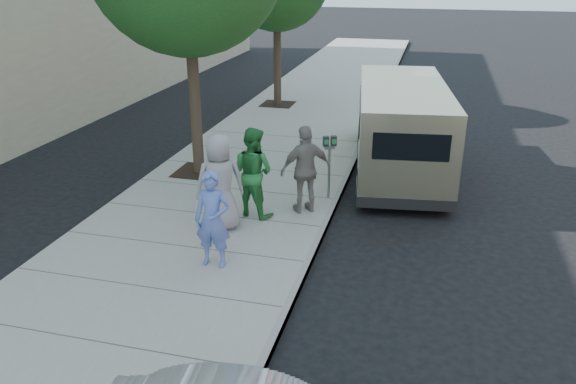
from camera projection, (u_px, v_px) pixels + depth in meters
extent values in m
plane|color=black|center=(256.00, 226.00, 11.91)|extent=(120.00, 120.00, 0.00)
cube|color=gray|center=(212.00, 217.00, 12.11)|extent=(5.00, 60.00, 0.15)
cube|color=gray|center=(323.00, 230.00, 11.55)|extent=(0.12, 60.00, 0.16)
cube|color=black|center=(199.00, 171.00, 14.53)|extent=(1.20, 1.20, 0.01)
cylinder|color=#38281E|center=(195.00, 96.00, 13.77)|extent=(0.28, 0.28, 3.96)
cube|color=black|center=(278.00, 104.00, 21.33)|extent=(1.20, 1.20, 0.01)
cylinder|color=#38281E|center=(277.00, 57.00, 20.66)|extent=(0.28, 0.28, 3.52)
cylinder|color=gray|center=(329.00, 174.00, 12.73)|extent=(0.06, 0.06, 1.16)
cube|color=gray|center=(330.00, 147.00, 12.49)|extent=(0.23, 0.15, 0.08)
cube|color=#2D2D30|center=(326.00, 141.00, 12.42)|extent=(0.16, 0.15, 0.23)
cube|color=#2D2D30|center=(334.00, 141.00, 12.45)|extent=(0.16, 0.15, 0.23)
cube|color=beige|center=(401.00, 127.00, 14.35)|extent=(2.85, 5.95, 2.11)
cube|color=beige|center=(393.00, 116.00, 17.42)|extent=(2.01, 0.83, 0.90)
cube|color=black|center=(411.00, 147.00, 11.58)|extent=(1.58, 0.23, 0.58)
cylinder|color=black|center=(363.00, 137.00, 16.52)|extent=(0.38, 0.83, 0.81)
cylinder|color=black|center=(427.00, 139.00, 16.31)|extent=(0.38, 0.83, 0.81)
cylinder|color=black|center=(363.00, 185.00, 12.95)|extent=(0.38, 0.83, 0.81)
cylinder|color=black|center=(445.00, 189.00, 12.74)|extent=(0.38, 0.83, 0.81)
imported|color=#5D74C7|center=(213.00, 219.00, 9.77)|extent=(0.66, 0.44, 1.77)
imported|color=#287C36|center=(253.00, 172.00, 11.74)|extent=(1.11, 0.97, 1.93)
imported|color=gray|center=(220.00, 182.00, 11.09)|extent=(1.16, 1.03, 2.00)
imported|color=gray|center=(306.00, 170.00, 11.88)|extent=(1.19, 1.02, 1.92)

